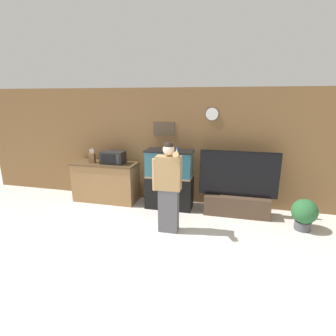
{
  "coord_description": "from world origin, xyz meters",
  "views": [
    {
      "loc": [
        1.2,
        -2.69,
        2.39
      ],
      "look_at": [
        0.03,
        2.13,
        1.05
      ],
      "focal_mm": 28.0,
      "sensor_mm": 36.0,
      "label": 1
    }
  ],
  "objects_px": {
    "microwave": "(113,157)",
    "knife_block": "(92,157)",
    "potted_plant": "(304,213)",
    "person_standing": "(168,186)",
    "tv_on_stand": "(237,197)",
    "aquarium_on_stand": "(169,179)",
    "counter_island": "(106,182)"
  },
  "relations": [
    {
      "from": "potted_plant",
      "to": "knife_block",
      "type": "bearing_deg",
      "value": 174.6
    },
    {
      "from": "aquarium_on_stand",
      "to": "potted_plant",
      "type": "distance_m",
      "value": 2.71
    },
    {
      "from": "microwave",
      "to": "potted_plant",
      "type": "relative_size",
      "value": 0.89
    },
    {
      "from": "microwave",
      "to": "person_standing",
      "type": "bearing_deg",
      "value": -35.35
    },
    {
      "from": "tv_on_stand",
      "to": "microwave",
      "type": "bearing_deg",
      "value": 177.92
    },
    {
      "from": "counter_island",
      "to": "aquarium_on_stand",
      "type": "height_order",
      "value": "aquarium_on_stand"
    },
    {
      "from": "microwave",
      "to": "aquarium_on_stand",
      "type": "xyz_separation_m",
      "value": [
        1.34,
        -0.05,
        -0.41
      ]
    },
    {
      "from": "person_standing",
      "to": "counter_island",
      "type": "bearing_deg",
      "value": 148.18
    },
    {
      "from": "person_standing",
      "to": "potted_plant",
      "type": "xyz_separation_m",
      "value": [
        2.43,
        0.64,
        -0.54
      ]
    },
    {
      "from": "microwave",
      "to": "aquarium_on_stand",
      "type": "distance_m",
      "value": 1.4
    },
    {
      "from": "potted_plant",
      "to": "counter_island",
      "type": "bearing_deg",
      "value": 173.57
    },
    {
      "from": "microwave",
      "to": "knife_block",
      "type": "xyz_separation_m",
      "value": [
        -0.49,
        -0.05,
        -0.01
      ]
    },
    {
      "from": "knife_block",
      "to": "aquarium_on_stand",
      "type": "relative_size",
      "value": 0.26
    },
    {
      "from": "knife_block",
      "to": "aquarium_on_stand",
      "type": "bearing_deg",
      "value": 0.16
    },
    {
      "from": "tv_on_stand",
      "to": "potted_plant",
      "type": "bearing_deg",
      "value": -17.38
    },
    {
      "from": "person_standing",
      "to": "microwave",
      "type": "bearing_deg",
      "value": 144.65
    },
    {
      "from": "knife_block",
      "to": "tv_on_stand",
      "type": "distance_m",
      "value": 3.36
    },
    {
      "from": "aquarium_on_stand",
      "to": "person_standing",
      "type": "distance_m",
      "value": 1.11
    },
    {
      "from": "counter_island",
      "to": "tv_on_stand",
      "type": "height_order",
      "value": "tv_on_stand"
    },
    {
      "from": "knife_block",
      "to": "potted_plant",
      "type": "height_order",
      "value": "knife_block"
    },
    {
      "from": "counter_island",
      "to": "knife_block",
      "type": "distance_m",
      "value": 0.65
    },
    {
      "from": "counter_island",
      "to": "knife_block",
      "type": "bearing_deg",
      "value": -169.55
    },
    {
      "from": "tv_on_stand",
      "to": "person_standing",
      "type": "bearing_deg",
      "value": -140.46
    },
    {
      "from": "tv_on_stand",
      "to": "potted_plant",
      "type": "relative_size",
      "value": 2.66
    },
    {
      "from": "microwave",
      "to": "person_standing",
      "type": "relative_size",
      "value": 0.32
    },
    {
      "from": "potted_plant",
      "to": "aquarium_on_stand",
      "type": "bearing_deg",
      "value": 170.82
    },
    {
      "from": "microwave",
      "to": "knife_block",
      "type": "height_order",
      "value": "knife_block"
    },
    {
      "from": "counter_island",
      "to": "person_standing",
      "type": "xyz_separation_m",
      "value": [
        1.79,
        -1.11,
        0.4
      ]
    },
    {
      "from": "person_standing",
      "to": "potted_plant",
      "type": "height_order",
      "value": "person_standing"
    },
    {
      "from": "microwave",
      "to": "tv_on_stand",
      "type": "distance_m",
      "value": 2.88
    },
    {
      "from": "counter_island",
      "to": "aquarium_on_stand",
      "type": "bearing_deg",
      "value": -1.68
    },
    {
      "from": "tv_on_stand",
      "to": "person_standing",
      "type": "relative_size",
      "value": 0.95
    }
  ]
}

